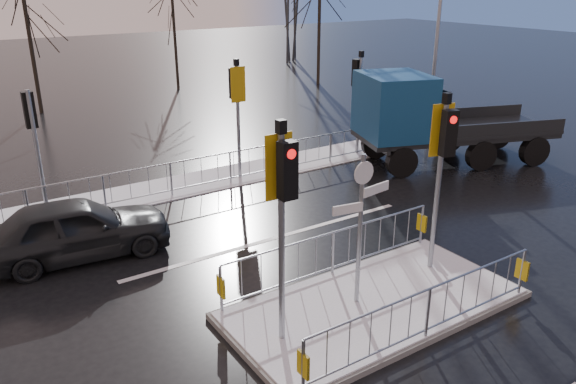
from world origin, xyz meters
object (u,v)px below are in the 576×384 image
traffic_island (374,290)px  flatbed_truck (420,117)px  car_far_lane (76,229)px  street_lamp_right (439,27)px

traffic_island → flatbed_truck: bearing=39.6°
car_far_lane → flatbed_truck: (11.75, 0.63, 0.98)m
car_far_lane → street_lamp_right: street_lamp_right is taller
traffic_island → flatbed_truck: 9.69m
traffic_island → street_lamp_right: (10.58, 8.49, 4.00)m
traffic_island → car_far_lane: traffic_island is taller
traffic_island → street_lamp_right: bearing=38.7°
traffic_island → flatbed_truck: size_ratio=0.82×
traffic_island → street_lamp_right: street_lamp_right is taller
flatbed_truck → street_lamp_right: 4.79m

